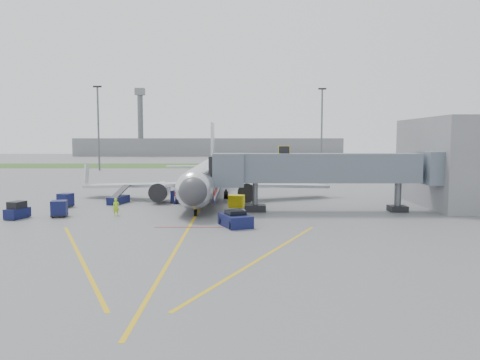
{
  "coord_description": "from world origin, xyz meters",
  "views": [
    {
      "loc": [
        4.45,
        -43.79,
        7.59
      ],
      "look_at": [
        4.4,
        6.35,
        3.2
      ],
      "focal_mm": 35.0,
      "sensor_mm": 36.0,
      "label": 1
    }
  ],
  "objects_px": {
    "baggage_tug": "(17,211)",
    "ramp_worker": "(116,207)",
    "belt_loader": "(119,199)",
    "pushback_tug": "(235,220)",
    "airliner": "(205,178)"
  },
  "relations": [
    {
      "from": "airliner",
      "to": "ramp_worker",
      "type": "bearing_deg",
      "value": -121.43
    },
    {
      "from": "belt_loader",
      "to": "ramp_worker",
      "type": "relative_size",
      "value": 2.45
    },
    {
      "from": "pushback_tug",
      "to": "belt_loader",
      "type": "height_order",
      "value": "belt_loader"
    },
    {
      "from": "baggage_tug",
      "to": "pushback_tug",
      "type": "bearing_deg",
      "value": -10.78
    },
    {
      "from": "pushback_tug",
      "to": "baggage_tug",
      "type": "height_order",
      "value": "baggage_tug"
    },
    {
      "from": "airliner",
      "to": "ramp_worker",
      "type": "height_order",
      "value": "airliner"
    },
    {
      "from": "baggage_tug",
      "to": "ramp_worker",
      "type": "bearing_deg",
      "value": 11.07
    },
    {
      "from": "pushback_tug",
      "to": "airliner",
      "type": "bearing_deg",
      "value": 102.03
    },
    {
      "from": "airliner",
      "to": "belt_loader",
      "type": "xyz_separation_m",
      "value": [
        -9.99,
        -4.18,
        -2.15
      ]
    },
    {
      "from": "baggage_tug",
      "to": "ramp_worker",
      "type": "height_order",
      "value": "ramp_worker"
    },
    {
      "from": "belt_loader",
      "to": "airliner",
      "type": "bearing_deg",
      "value": 22.67
    },
    {
      "from": "belt_loader",
      "to": "ramp_worker",
      "type": "height_order",
      "value": "belt_loader"
    },
    {
      "from": "pushback_tug",
      "to": "ramp_worker",
      "type": "height_order",
      "value": "ramp_worker"
    },
    {
      "from": "belt_loader",
      "to": "pushback_tug",
      "type": "bearing_deg",
      "value": -46.17
    },
    {
      "from": "ramp_worker",
      "to": "airliner",
      "type": "bearing_deg",
      "value": 39.54
    }
  ]
}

